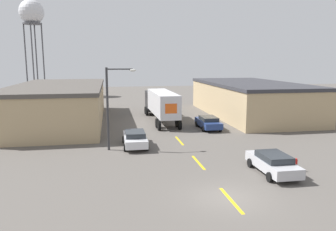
{
  "coord_description": "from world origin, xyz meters",
  "views": [
    {
      "loc": [
        -6.38,
        -16.45,
        7.6
      ],
      "look_at": [
        -0.91,
        14.48,
        2.29
      ],
      "focal_mm": 35.0,
      "sensor_mm": 36.0,
      "label": 1
    }
  ],
  "objects_px": {
    "parked_car_right_near": "(273,163)",
    "water_tower": "(32,14)",
    "fire_hydrant": "(296,165)",
    "street_lamp": "(111,102)",
    "parked_car_left_far": "(135,138)",
    "parked_car_right_far": "(208,122)",
    "semi_truck": "(160,103)"
  },
  "relations": [
    {
      "from": "parked_car_left_far",
      "to": "street_lamp",
      "type": "xyz_separation_m",
      "value": [
        -1.98,
        -0.73,
        3.39
      ]
    },
    {
      "from": "semi_truck",
      "to": "water_tower",
      "type": "bearing_deg",
      "value": 121.4
    },
    {
      "from": "water_tower",
      "to": "fire_hydrant",
      "type": "distance_m",
      "value": 63.83
    },
    {
      "from": "semi_truck",
      "to": "fire_hydrant",
      "type": "distance_m",
      "value": 21.66
    },
    {
      "from": "parked_car_right_near",
      "to": "water_tower",
      "type": "bearing_deg",
      "value": 115.69
    },
    {
      "from": "parked_car_left_far",
      "to": "fire_hydrant",
      "type": "bearing_deg",
      "value": -39.25
    },
    {
      "from": "parked_car_right_near",
      "to": "street_lamp",
      "type": "distance_m",
      "value": 13.72
    },
    {
      "from": "parked_car_left_far",
      "to": "street_lamp",
      "type": "relative_size",
      "value": 0.68
    },
    {
      "from": "parked_car_right_far",
      "to": "water_tower",
      "type": "relative_size",
      "value": 0.24
    },
    {
      "from": "parked_car_right_near",
      "to": "street_lamp",
      "type": "height_order",
      "value": "street_lamp"
    },
    {
      "from": "semi_truck",
      "to": "parked_car_left_far",
      "type": "relative_size",
      "value": 2.79
    },
    {
      "from": "parked_car_right_near",
      "to": "water_tower",
      "type": "xyz_separation_m",
      "value": [
        -26.42,
        54.91,
        16.37
      ]
    },
    {
      "from": "parked_car_left_far",
      "to": "street_lamp",
      "type": "bearing_deg",
      "value": -159.67
    },
    {
      "from": "water_tower",
      "to": "street_lamp",
      "type": "relative_size",
      "value": 2.86
    },
    {
      "from": "parked_car_left_far",
      "to": "water_tower",
      "type": "relative_size",
      "value": 0.24
    },
    {
      "from": "parked_car_right_near",
      "to": "fire_hydrant",
      "type": "height_order",
      "value": "parked_car_right_near"
    },
    {
      "from": "semi_truck",
      "to": "fire_hydrant",
      "type": "height_order",
      "value": "semi_truck"
    },
    {
      "from": "parked_car_right_near",
      "to": "fire_hydrant",
      "type": "distance_m",
      "value": 1.82
    },
    {
      "from": "semi_truck",
      "to": "parked_car_right_far",
      "type": "xyz_separation_m",
      "value": [
        4.51,
        -5.87,
        -1.55
      ]
    },
    {
      "from": "fire_hydrant",
      "to": "semi_truck",
      "type": "bearing_deg",
      "value": 106.98
    },
    {
      "from": "street_lamp",
      "to": "fire_hydrant",
      "type": "distance_m",
      "value": 15.15
    },
    {
      "from": "semi_truck",
      "to": "parked_car_right_far",
      "type": "relative_size",
      "value": 2.79
    },
    {
      "from": "parked_car_right_near",
      "to": "water_tower",
      "type": "distance_m",
      "value": 63.1
    },
    {
      "from": "parked_car_right_far",
      "to": "water_tower",
      "type": "height_order",
      "value": "water_tower"
    },
    {
      "from": "parked_car_left_far",
      "to": "water_tower",
      "type": "bearing_deg",
      "value": 111.01
    },
    {
      "from": "semi_truck",
      "to": "parked_car_left_far",
      "type": "xyz_separation_m",
      "value": [
        -4.16,
        -12.09,
        -1.55
      ]
    },
    {
      "from": "parked_car_right_far",
      "to": "parked_car_right_near",
      "type": "distance_m",
      "value": 14.91
    },
    {
      "from": "semi_truck",
      "to": "parked_car_right_near",
      "type": "xyz_separation_m",
      "value": [
        4.51,
        -20.78,
        -1.55
      ]
    },
    {
      "from": "street_lamp",
      "to": "fire_hydrant",
      "type": "relative_size",
      "value": 7.48
    },
    {
      "from": "parked_car_right_far",
      "to": "street_lamp",
      "type": "height_order",
      "value": "street_lamp"
    },
    {
      "from": "parked_car_left_far",
      "to": "fire_hydrant",
      "type": "relative_size",
      "value": 5.07
    },
    {
      "from": "semi_truck",
      "to": "street_lamp",
      "type": "bearing_deg",
      "value": -116.89
    }
  ]
}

